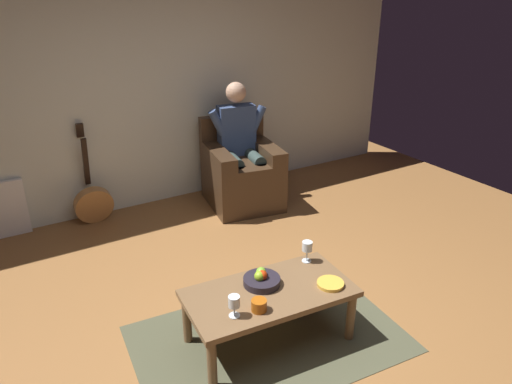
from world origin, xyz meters
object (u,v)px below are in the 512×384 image
object	(u,v)px
decorative_dish	(330,284)
fruit_bowl	(262,279)
coffee_table	(269,298)
wine_glass_near	(234,303)
person_seated	(240,140)
guitar	(93,202)
candle_jar	(259,305)
armchair	(241,174)
wine_glass_far	(307,248)

from	to	relation	value
decorative_dish	fruit_bowl	bearing A→B (deg)	-32.78
coffee_table	wine_glass_near	size ratio (longest dim) A/B	8.11
person_seated	fruit_bowl	distance (m)	2.24
guitar	candle_jar	bearing A→B (deg)	98.89
armchair	coffee_table	world-z (taller)	armchair
coffee_table	wine_glass_near	world-z (taller)	wine_glass_near
wine_glass_near	guitar	bearing A→B (deg)	-84.48
armchair	person_seated	size ratio (longest dim) A/B	0.70
armchair	decorative_dish	xyz separation A→B (m)	(0.57, 2.23, 0.07)
coffee_table	wine_glass_far	bearing A→B (deg)	-158.48
person_seated	decorative_dish	distance (m)	2.35
armchair	decorative_dish	size ratio (longest dim) A/B	5.08
person_seated	candle_jar	distance (m)	2.52
candle_jar	wine_glass_near	bearing A→B (deg)	-11.31
coffee_table	wine_glass_near	bearing A→B (deg)	18.74
wine_glass_near	decorative_dish	bearing A→B (deg)	176.13
guitar	decorative_dish	bearing A→B (deg)	110.24
person_seated	candle_jar	bearing A→B (deg)	72.94
person_seated	coffee_table	bearing A→B (deg)	75.08
person_seated	candle_jar	size ratio (longest dim) A/B	13.42
wine_glass_near	person_seated	bearing A→B (deg)	-120.19
fruit_bowl	wine_glass_far	bearing A→B (deg)	-170.00
decorative_dish	candle_jar	distance (m)	0.55
armchair	fruit_bowl	xyz separation A→B (m)	(0.96, 1.98, 0.10)
wine_glass_near	wine_glass_far	distance (m)	0.80
fruit_bowl	decorative_dish	distance (m)	0.46
wine_glass_near	wine_glass_far	bearing A→B (deg)	-159.67
coffee_table	decorative_dish	world-z (taller)	decorative_dish
wine_glass_near	wine_glass_far	size ratio (longest dim) A/B	0.88
person_seated	wine_glass_near	distance (m)	2.56
guitar	person_seated	bearing A→B (deg)	167.61
guitar	fruit_bowl	distance (m)	2.42
wine_glass_far	decorative_dish	world-z (taller)	wine_glass_far
person_seated	wine_glass_far	bearing A→B (deg)	84.29
armchair	guitar	bearing A→B (deg)	-3.74
wine_glass_near	fruit_bowl	size ratio (longest dim) A/B	0.57
person_seated	fruit_bowl	world-z (taller)	person_seated
wine_glass_near	fruit_bowl	xyz separation A→B (m)	(-0.32, -0.20, -0.06)
armchair	wine_glass_near	bearing A→B (deg)	69.25
armchair	guitar	world-z (taller)	guitar
armchair	candle_jar	distance (m)	2.48
guitar	wine_glass_near	distance (m)	2.57
guitar	fruit_bowl	xyz separation A→B (m)	(-0.57, 2.34, 0.21)
person_seated	guitar	bearing A→B (deg)	-2.71
wine_glass_far	coffee_table	bearing A→B (deg)	21.52
decorative_dish	guitar	bearing A→B (deg)	-69.76
coffee_table	fruit_bowl	bearing A→B (deg)	-87.10
wine_glass_near	candle_jar	world-z (taller)	wine_glass_near
person_seated	guitar	world-z (taller)	person_seated
person_seated	armchair	bearing A→B (deg)	90.00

